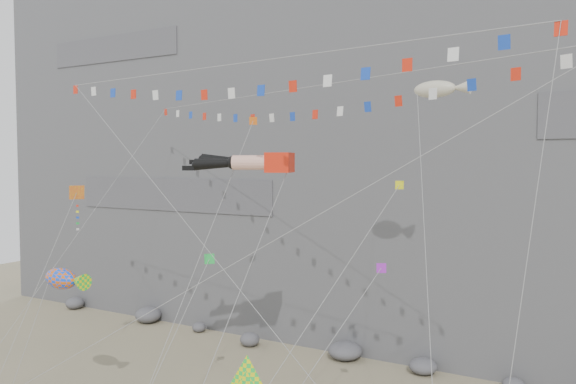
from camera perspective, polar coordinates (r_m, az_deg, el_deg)
The scene contains 12 objects.
cliff at distance 57.14m, azimuth 12.11°, elevation 13.08°, with size 80.00×28.00×50.00m, color slate.
talus_boulders at distance 44.58m, azimuth 5.82°, elevation -15.81°, with size 60.00×3.00×1.20m, color #5B5A5F, non-canonical shape.
legs_kite at distance 32.58m, azimuth -3.89°, elevation 2.97°, with size 7.78×15.89×21.05m.
flag_banner_upper at distance 34.54m, azimuth 1.55°, elevation 10.50°, with size 33.08×20.13×28.45m.
flag_banner_lower at distance 29.17m, azimuth -4.29°, elevation 12.93°, with size 28.97×5.95×23.98m.
harlequin_kite at distance 39.13m, azimuth -20.69°, elevation -0.10°, with size 1.99×8.56×14.99m.
fish_windsock at distance 35.53m, azimuth -22.07°, elevation -8.16°, with size 4.02×3.78×9.14m.
blimp_windsock at distance 32.27m, azimuth 14.67°, elevation 9.97°, with size 5.04×10.86×21.73m.
small_kite_a at distance 34.70m, azimuth -3.83°, elevation 6.54°, with size 1.29×13.88×21.97m.
small_kite_b at distance 29.40m, azimuth 9.20°, elevation -8.03°, with size 4.12×12.62×15.70m.
small_kite_c at distance 31.80m, azimuth -8.09°, elevation -6.97°, with size 1.71×10.42×13.65m.
small_kite_d at distance 29.80m, azimuth 10.76°, elevation -0.07°, with size 5.94×12.82×19.18m.
Camera 1 is at (16.69, -21.73, 15.05)m, focal length 35.00 mm.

